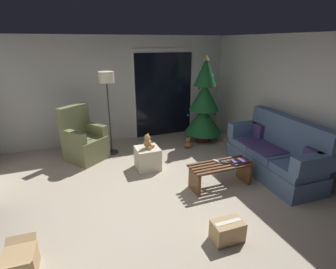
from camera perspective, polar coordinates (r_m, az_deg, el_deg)
name	(u,v)px	position (r m, az deg, el deg)	size (l,w,h in m)	color
ground_plane	(160,204)	(4.08, -1.79, -15.22)	(7.00, 7.00, 0.00)	#B2A38E
wall_back	(118,90)	(6.40, -11.13, 9.70)	(5.72, 0.12, 2.50)	beige
wall_right	(314,109)	(5.17, 29.67, 5.04)	(0.12, 6.00, 2.50)	beige
patio_door_frame	(164,93)	(6.66, -0.96, 9.14)	(1.60, 0.02, 2.20)	silver
patio_door_glass	(164,95)	(6.65, -0.90, 8.69)	(1.50, 0.02, 2.10)	black
couch	(276,154)	(5.13, 22.83, -4.05)	(0.86, 1.97, 1.08)	slate
coffee_table	(221,171)	(4.48, 11.63, -8.05)	(1.10, 0.40, 0.42)	brown
remote_silver	(217,161)	(4.48, 10.84, -5.87)	(0.04, 0.16, 0.02)	#ADADB2
remote_graphite	(224,162)	(4.46, 12.27, -6.10)	(0.04, 0.16, 0.02)	#333338
book_stack	(238,162)	(4.50, 15.28, -5.84)	(0.28, 0.21, 0.06)	#4C4C51
cell_phone	(238,160)	(4.47, 15.25, -5.56)	(0.07, 0.14, 0.01)	black
christmas_tree	(204,105)	(6.26, 8.03, 6.51)	(0.91, 0.91, 2.08)	#4C1E19
armchair	(84,141)	(5.61, -18.27, -1.40)	(0.96, 0.96, 1.13)	olive
floor_lamp	(107,85)	(5.49, -13.45, 10.58)	(0.32, 0.32, 1.78)	#2D2D30
ottoman	(148,158)	(5.02, -4.54, -5.27)	(0.44, 0.44, 0.43)	beige
teddy_bear_honey	(148,142)	(4.88, -4.54, -1.73)	(0.21, 0.22, 0.29)	tan
teddy_bear_chestnut_by_tree	(188,144)	(5.97, 4.46, -2.02)	(0.20, 0.20, 0.29)	brown
cardboard_box_open_near_shelf	(20,263)	(3.43, -30.06, -23.48)	(0.34, 0.50, 0.32)	tan
cardboard_box_taped_mid_floor	(227,231)	(3.49, 13.08, -20.15)	(0.39, 0.25, 0.27)	tan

